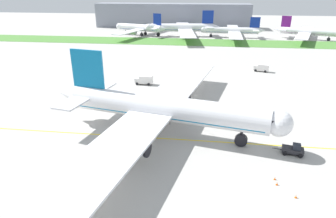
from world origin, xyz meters
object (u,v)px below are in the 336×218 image
at_px(parked_airliner_far_left, 141,28).
at_px(service_truck_baggage_loader, 144,80).
at_px(pushback_tug, 293,150).
at_px(ground_crew_marshaller_front, 170,121).
at_px(airliner_foreground, 161,108).
at_px(ground_crew_wingwalker_port, 94,204).
at_px(parked_airliner_far_centre, 183,28).
at_px(parked_airliner_far_outer, 307,32).
at_px(traffic_cone_starboard_wing, 277,184).
at_px(traffic_cone_near_nose, 296,196).
at_px(parked_airliner_far_right, 232,31).
at_px(service_truck_fuel_bowser, 262,68).
at_px(traffic_cone_port_wing, 275,178).

bearing_deg(parked_airliner_far_left, service_truck_baggage_loader, -77.31).
distance_m(service_truck_baggage_loader, parked_airliner_far_left, 106.89).
distance_m(pushback_tug, ground_crew_marshaller_front, 27.49).
xyz_separation_m(airliner_foreground, ground_crew_wingwalker_port, (-6.14, -25.72, -4.98)).
distance_m(airliner_foreground, ground_crew_wingwalker_port, 26.91).
height_order(parked_airliner_far_centre, parked_airliner_far_outer, parked_airliner_far_centre).
xyz_separation_m(traffic_cone_starboard_wing, service_truck_baggage_loader, (-32.70, 50.48, 1.32)).
bearing_deg(pushback_tug, ground_crew_wingwalker_port, -148.88).
bearing_deg(traffic_cone_starboard_wing, parked_airliner_far_centre, 100.39).
height_order(traffic_cone_near_nose, parked_airliner_far_right, parked_airliner_far_right).
relative_size(ground_crew_wingwalker_port, service_truck_fuel_bowser, 0.27).
height_order(airliner_foreground, parked_airliner_far_right, airliner_foreground).
relative_size(parked_airliner_far_left, parked_airliner_far_right, 0.91).
bearing_deg(parked_airliner_far_outer, parked_airliner_far_left, 178.89).
distance_m(airliner_foreground, parked_airliner_far_outer, 153.46).
relative_size(airliner_foreground, parked_airliner_far_left, 1.44).
height_order(ground_crew_wingwalker_port, parked_airliner_far_left, parked_airliner_far_left).
relative_size(pushback_tug, traffic_cone_port_wing, 10.17).
bearing_deg(airliner_foreground, traffic_cone_starboard_wing, -36.63).
xyz_separation_m(ground_crew_wingwalker_port, parked_airliner_far_right, (31.45, 163.27, 3.38)).
relative_size(ground_crew_marshaller_front, traffic_cone_port_wing, 3.00).
height_order(traffic_cone_starboard_wing, service_truck_baggage_loader, service_truck_baggage_loader).
xyz_separation_m(traffic_cone_near_nose, service_truck_fuel_bowser, (6.59, 74.99, 1.26)).
xyz_separation_m(ground_crew_marshaller_front, parked_airliner_far_right, (23.88, 133.14, 3.28)).
xyz_separation_m(pushback_tug, traffic_cone_port_wing, (-5.21, -9.04, -0.72)).
height_order(ground_crew_marshaller_front, parked_airliner_far_right, parked_airliner_far_right).
xyz_separation_m(traffic_cone_near_nose, service_truck_baggage_loader, (-34.95, 53.43, 1.32)).
xyz_separation_m(service_truck_fuel_bowser, parked_airliner_far_left, (-65.01, 82.67, 3.38)).
height_order(pushback_tug, parked_airliner_far_outer, parked_airliner_far_outer).
distance_m(parked_airliner_far_left, parked_airliner_far_centre, 27.85).
bearing_deg(traffic_cone_port_wing, ground_crew_marshaller_front, 136.69).
relative_size(pushback_tug, ground_crew_marshaller_front, 3.39).
height_order(traffic_cone_near_nose, service_truck_baggage_loader, service_truck_baggage_loader).
xyz_separation_m(ground_crew_marshaller_front, service_truck_baggage_loader, (-12.29, 29.84, 0.54)).
height_order(parked_airliner_far_left, parked_airliner_far_right, parked_airliner_far_left).
height_order(traffic_cone_near_nose, parked_airliner_far_outer, parked_airliner_far_outer).
distance_m(traffic_cone_near_nose, service_truck_fuel_bowser, 75.29).
bearing_deg(ground_crew_marshaller_front, traffic_cone_starboard_wing, -45.34).
distance_m(ground_crew_wingwalker_port, service_truck_fuel_bowser, 89.46).
height_order(ground_crew_marshaller_front, traffic_cone_port_wing, ground_crew_marshaller_front).
height_order(parked_airliner_far_left, parked_airliner_far_outer, parked_airliner_far_left).
bearing_deg(service_truck_baggage_loader, parked_airliner_far_centre, 87.59).
xyz_separation_m(pushback_tug, service_truck_baggage_loader, (-37.85, 39.97, 0.59)).
bearing_deg(parked_airliner_far_left, traffic_cone_near_nose, -69.67).
xyz_separation_m(ground_crew_wingwalker_port, parked_airliner_far_centre, (-0.35, 163.91, 4.54)).
relative_size(airliner_foreground, service_truck_baggage_loader, 14.32).
bearing_deg(ground_crew_marshaller_front, ground_crew_wingwalker_port, -104.10).
bearing_deg(traffic_cone_starboard_wing, airliner_foreground, 143.37).
height_order(traffic_cone_port_wing, service_truck_baggage_loader, service_truck_baggage_loader).
relative_size(ground_crew_wingwalker_port, parked_airliner_far_centre, 0.02).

